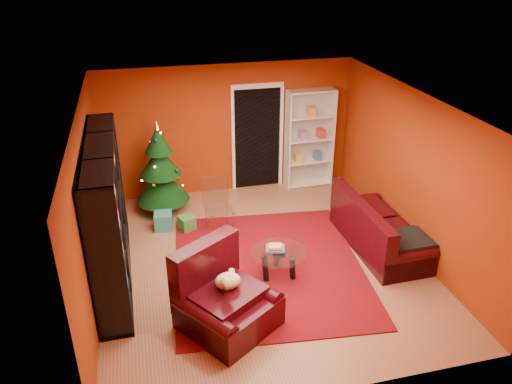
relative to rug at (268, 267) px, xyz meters
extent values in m
cube|color=brown|center=(-0.06, 0.20, -0.03)|extent=(5.00, 5.50, 0.05)
cube|color=silver|center=(-0.06, 0.20, 2.62)|extent=(5.00, 5.50, 0.05)
cube|color=#962F0D|center=(-0.06, 2.98, 1.29)|extent=(5.00, 0.05, 2.60)
cube|color=#962F0D|center=(-2.58, 0.20, 1.29)|extent=(0.05, 5.50, 2.60)
cube|color=#962F0D|center=(2.47, 0.20, 1.29)|extent=(0.05, 5.50, 2.60)
cube|color=maroon|center=(0.00, 0.00, 0.00)|extent=(3.24, 3.67, 0.02)
cube|color=teal|center=(-1.51, 1.62, 0.15)|extent=(0.34, 0.34, 0.31)
cube|color=#347532|center=(-1.11, 1.49, 0.12)|extent=(0.34, 0.34, 0.26)
cube|color=#AC3D23|center=(-1.39, 2.79, 0.10)|extent=(0.28, 0.28, 0.22)
camera|label=1|loc=(-1.76, -6.31, 4.57)|focal=35.00mm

